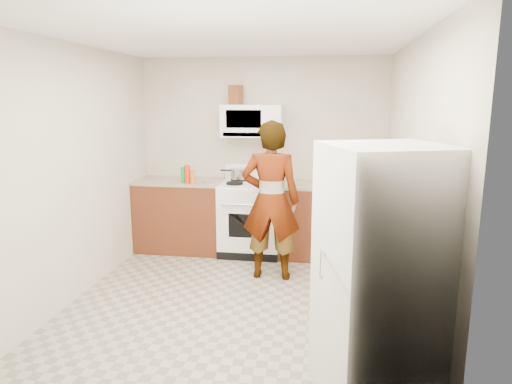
% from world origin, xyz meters
% --- Properties ---
extents(floor, '(3.60, 3.60, 0.00)m').
position_xyz_m(floor, '(0.00, 0.00, 0.00)').
color(floor, gray).
rests_on(floor, ground).
extents(back_wall, '(3.20, 0.02, 2.50)m').
position_xyz_m(back_wall, '(0.00, 1.79, 1.25)').
color(back_wall, beige).
rests_on(back_wall, floor).
extents(right_wall, '(0.02, 3.60, 2.50)m').
position_xyz_m(right_wall, '(1.59, 0.00, 1.25)').
color(right_wall, beige).
rests_on(right_wall, floor).
extents(cabinet_left, '(1.12, 0.62, 0.90)m').
position_xyz_m(cabinet_left, '(-1.04, 1.49, 0.45)').
color(cabinet_left, '#602A16').
rests_on(cabinet_left, floor).
extents(counter_left, '(1.14, 0.64, 0.03)m').
position_xyz_m(counter_left, '(-1.04, 1.49, 0.92)').
color(counter_left, '#998867').
rests_on(counter_left, cabinet_left).
extents(cabinet_right, '(0.80, 0.62, 0.90)m').
position_xyz_m(cabinet_right, '(0.68, 1.49, 0.45)').
color(cabinet_right, '#602A16').
rests_on(cabinet_right, floor).
extents(counter_right, '(0.82, 0.64, 0.03)m').
position_xyz_m(counter_right, '(0.68, 1.49, 0.92)').
color(counter_right, '#998867').
rests_on(counter_right, cabinet_right).
extents(gas_range, '(0.76, 0.65, 1.13)m').
position_xyz_m(gas_range, '(-0.10, 1.48, 0.49)').
color(gas_range, white).
rests_on(gas_range, floor).
extents(microwave, '(0.76, 0.38, 0.40)m').
position_xyz_m(microwave, '(-0.10, 1.61, 1.70)').
color(microwave, white).
rests_on(microwave, back_wall).
extents(person, '(0.65, 0.43, 1.75)m').
position_xyz_m(person, '(0.25, 0.70, 0.88)').
color(person, tan).
rests_on(person, floor).
extents(fridge, '(0.90, 0.90, 1.70)m').
position_xyz_m(fridge, '(1.20, -1.33, 0.85)').
color(fridge, silver).
rests_on(fridge, floor).
extents(kettle, '(0.20, 0.20, 0.19)m').
position_xyz_m(kettle, '(0.90, 1.70, 1.03)').
color(kettle, white).
rests_on(kettle, counter_right).
extents(jug, '(0.18, 0.18, 0.24)m').
position_xyz_m(jug, '(-0.31, 1.62, 2.02)').
color(jug, brown).
rests_on(jug, microwave).
extents(saucepan, '(0.30, 0.30, 0.13)m').
position_xyz_m(saucepan, '(-0.27, 1.62, 1.02)').
color(saucepan, '#A9A9AD').
rests_on(saucepan, gas_range).
extents(tray, '(0.26, 0.17, 0.05)m').
position_xyz_m(tray, '(0.09, 1.35, 0.96)').
color(tray, white).
rests_on(tray, gas_range).
extents(bottle_spray, '(0.08, 0.08, 0.23)m').
position_xyz_m(bottle_spray, '(-0.87, 1.29, 1.05)').
color(bottle_spray, red).
rests_on(bottle_spray, counter_left).
extents(bottle_hot_sauce, '(0.06, 0.06, 0.18)m').
position_xyz_m(bottle_hot_sauce, '(-0.80, 1.26, 1.02)').
color(bottle_hot_sauce, orange).
rests_on(bottle_hot_sauce, counter_left).
extents(bottle_green_cap, '(0.07, 0.07, 0.20)m').
position_xyz_m(bottle_green_cap, '(-0.94, 1.32, 1.03)').
color(bottle_green_cap, '#198B33').
rests_on(bottle_green_cap, counter_left).
extents(pot_lid, '(0.31, 0.31, 0.01)m').
position_xyz_m(pot_lid, '(-0.66, 1.35, 0.94)').
color(pot_lid, silver).
rests_on(pot_lid, counter_left).
extents(broom, '(0.20, 0.27, 1.42)m').
position_xyz_m(broom, '(1.51, 0.81, 0.72)').
color(broom, silver).
rests_on(broom, floor).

